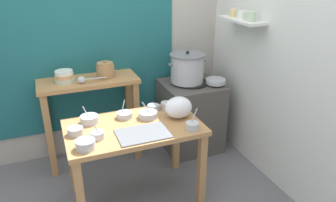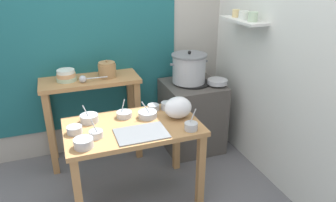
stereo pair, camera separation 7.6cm
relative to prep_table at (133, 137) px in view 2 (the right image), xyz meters
The scene contains 22 objects.
ground_plane 0.62m from the prep_table, 135.29° to the right, with size 9.00×9.00×0.00m, color slate.
wall_back 1.24m from the prep_table, 89.25° to the left, with size 4.40×0.12×2.60m.
wall_right 1.50m from the prep_table, ahead, with size 0.30×3.20×2.60m.
prep_table is the anchor object (origin of this frame).
back_shelf_table 0.80m from the prep_table, 107.03° to the left, with size 0.96×0.40×0.90m.
stove_block 1.06m from the prep_table, 37.53° to the left, with size 0.60×0.61×0.78m.
steamer_pot 1.07m from the prep_table, 39.80° to the left, with size 0.42×0.37×0.34m.
clay_pot 0.85m from the prep_table, 94.23° to the left, with size 0.17×0.17×0.17m.
bowl_stack_enamel 0.96m from the prep_table, 120.00° to the left, with size 0.19×0.19×0.11m.
ladle 0.80m from the prep_table, 113.86° to the left, with size 0.27×0.07×0.07m.
serving_tray 0.21m from the prep_table, 80.90° to the right, with size 0.40×0.28×0.01m, color slate.
plastic_bag 0.45m from the prep_table, ahead, with size 0.24×0.20×0.19m, color white.
wide_pan 1.17m from the prep_table, 25.46° to the left, with size 0.21×0.21×0.05m, color #B7BABF.
prep_bowl_0 0.40m from the prep_table, 150.66° to the left, with size 0.15×0.15×0.15m.
prep_bowl_1 0.23m from the prep_table, 31.53° to the left, with size 0.16×0.16×0.15m.
prep_bowl_2 0.22m from the prep_table, 99.95° to the left, with size 0.13×0.13×0.15m.
prep_bowl_3 0.49m from the prep_table, 152.41° to the right, with size 0.14×0.14×0.07m.
prep_bowl_4 0.35m from the prep_table, 161.84° to the right, with size 0.11×0.11×0.16m.
prep_bowl_5 0.36m from the prep_table, 41.50° to the left, with size 0.11×0.11×0.05m.
prep_bowl_6 0.48m from the prep_table, behind, with size 0.12×0.12×0.06m.
prep_bowl_7 0.50m from the prep_table, 29.81° to the right, with size 0.11×0.11×0.18m.
prep_bowl_8 0.44m from the prep_table, 28.15° to the left, with size 0.10×0.10×0.07m.
Camera 2 is at (-0.45, -2.21, 1.93)m, focal length 33.98 mm.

